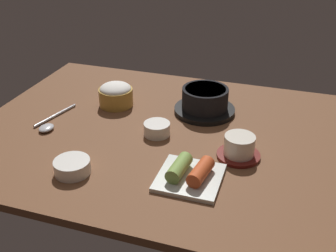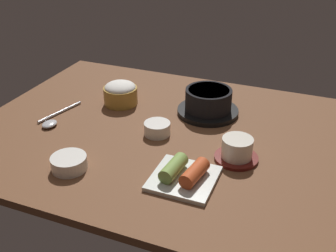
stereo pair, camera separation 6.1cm
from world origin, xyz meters
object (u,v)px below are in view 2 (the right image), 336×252
tea_cup_with_saucer (237,150)px  spoon (53,120)px  rice_bowl (120,93)px  kimchi_plate (184,174)px  stone_pot (208,102)px  side_bowl_near (69,162)px  banchan_cup_center (157,128)px

tea_cup_with_saucer → spoon: 51.06cm
rice_bowl → kimchi_plate: rice_bowl is taller
stone_pot → spoon: size_ratio=0.99×
rice_bowl → tea_cup_with_saucer: (39.09, -16.60, -0.92)cm
stone_pot → spoon: 43.33cm
rice_bowl → tea_cup_with_saucer: bearing=-23.0°
side_bowl_near → spoon: bearing=134.4°
spoon → rice_bowl: bearing=55.3°
kimchi_plate → stone_pot: bearing=97.9°
stone_pot → kimchi_plate: (4.48, -32.47, -1.95)cm
stone_pot → tea_cup_with_saucer: bearing=-56.9°
tea_cup_with_saucer → side_bowl_near: size_ratio=1.27×
tea_cup_with_saucer → side_bowl_near: 38.56cm
banchan_cup_center → side_bowl_near: size_ratio=0.84×
spoon → tea_cup_with_saucer: bearing=0.7°
rice_bowl → spoon: 21.18cm
banchan_cup_center → side_bowl_near: (-12.32, -21.75, -0.08)cm
tea_cup_with_saucer → kimchi_plate: 15.11cm
stone_pot → side_bowl_near: stone_pot is taller
rice_bowl → banchan_cup_center: rice_bowl is taller
rice_bowl → spoon: rice_bowl is taller
rice_bowl → spoon: (-11.93, -17.26, -2.91)cm
side_bowl_near → spoon: side_bowl_near is taller
stone_pot → kimchi_plate: bearing=-82.1°
stone_pot → spoon: stone_pot is taller
tea_cup_with_saucer → stone_pot: bearing=123.1°
banchan_cup_center → spoon: (-29.16, -4.57, -1.16)cm
side_bowl_near → tea_cup_with_saucer: bearing=27.6°
tea_cup_with_saucer → banchan_cup_center: size_ratio=1.51×
rice_bowl → kimchi_plate: bearing=-43.5°
tea_cup_with_saucer → spoon: tea_cup_with_saucer is taller
tea_cup_with_saucer → side_bowl_near: tea_cup_with_saucer is taller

